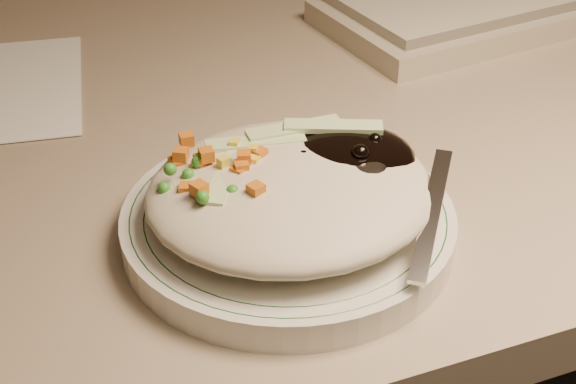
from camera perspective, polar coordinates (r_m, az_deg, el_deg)
name	(u,v)px	position (r m, az deg, el deg)	size (l,w,h in m)	color
desk	(305,258)	(0.85, 1.19, -4.74)	(1.40, 0.70, 0.74)	gray
plate	(288,224)	(0.55, 0.00, -2.27)	(0.23, 0.23, 0.02)	silver
plate_rim	(288,212)	(0.54, 0.00, -1.41)	(0.21, 0.21, 0.00)	#144723
meal	(295,184)	(0.53, 0.47, 0.56)	(0.21, 0.19, 0.05)	#B5AB92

